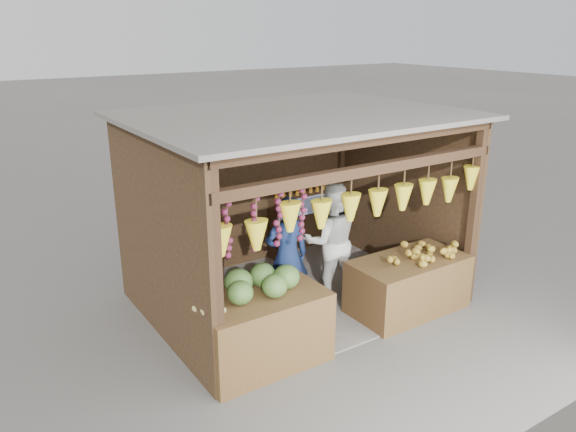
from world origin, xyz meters
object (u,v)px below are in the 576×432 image
object	(u,v)px
counter_left	(261,330)
vendor_seated	(187,274)
counter_right	(408,285)
woman_standing	(331,241)
man_standing	(287,256)

from	to	relation	value
counter_left	vendor_seated	world-z (taller)	vendor_seated
counter_right	woman_standing	xyz separation A→B (m)	(-0.62, 0.94, 0.47)
counter_right	vendor_seated	world-z (taller)	vendor_seated
vendor_seated	counter_left	bearing A→B (deg)	119.75
counter_right	counter_left	bearing A→B (deg)	-179.96
counter_left	man_standing	world-z (taller)	man_standing
man_standing	vendor_seated	bearing A→B (deg)	-2.28
counter_left	counter_right	bearing A→B (deg)	0.04
vendor_seated	man_standing	bearing A→B (deg)	177.95
counter_left	man_standing	distance (m)	1.30
woman_standing	vendor_seated	size ratio (longest dim) A/B	1.68
woman_standing	counter_left	bearing A→B (deg)	50.61
vendor_seated	woman_standing	bearing A→B (deg)	-174.40
counter_right	woman_standing	distance (m)	1.22
counter_left	woman_standing	size ratio (longest dim) A/B	0.88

